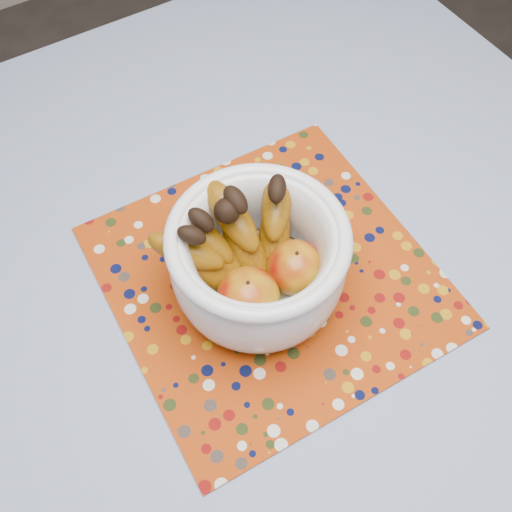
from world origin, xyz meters
name	(u,v)px	position (x,y,z in m)	size (l,w,h in m)	color
table	(262,301)	(0.00, 0.00, 0.67)	(1.20, 1.20, 0.75)	brown
tablecloth	(262,276)	(0.00, 0.00, 0.76)	(1.32, 1.32, 0.01)	#637CA5
placemat	(270,276)	(0.01, -0.01, 0.76)	(0.45, 0.45, 0.00)	#9B3308
fruit_bowl	(249,254)	(-0.03, -0.01, 0.85)	(0.30, 0.25, 0.19)	white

